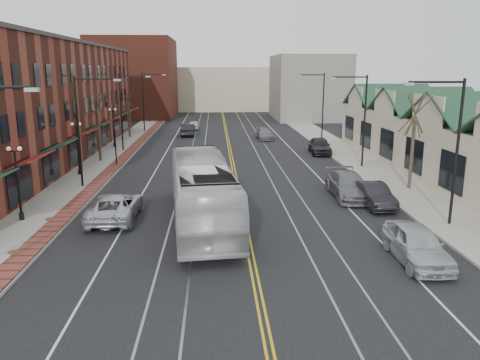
{
  "coord_description": "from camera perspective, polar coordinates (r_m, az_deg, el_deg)",
  "views": [
    {
      "loc": [
        -1.63,
        -18.34,
        8.6
      ],
      "look_at": [
        -0.12,
        9.42,
        2.0
      ],
      "focal_mm": 35.0,
      "sensor_mm": 36.0,
      "label": 1
    }
  ],
  "objects": [
    {
      "name": "distant_car_right",
      "position": [
        59.14,
        3.02,
        5.64
      ],
      "size": [
        2.21,
        4.76,
        1.35
      ],
      "primitive_type": "imported",
      "rotation": [
        0.0,
        0.0,
        0.07
      ],
      "color": "slate",
      "rests_on": "ground"
    },
    {
      "name": "ground",
      "position": [
        20.32,
        1.81,
        -11.69
      ],
      "size": [
        160.0,
        160.0,
        0.0
      ],
      "primitive_type": "plane",
      "color": "black",
      "rests_on": "ground"
    },
    {
      "name": "distant_car_far",
      "position": [
        69.03,
        -5.65,
        6.68
      ],
      "size": [
        1.64,
        3.89,
        1.31
      ],
      "primitive_type": "imported",
      "rotation": [
        0.0,
        0.0,
        3.17
      ],
      "color": "silver",
      "rests_on": "ground"
    },
    {
      "name": "streetlight_l_2",
      "position": [
        51.34,
        -13.86,
        8.98
      ],
      "size": [
        3.33,
        0.25,
        8.0
      ],
      "color": "black",
      "rests_on": "sidewalk_left"
    },
    {
      "name": "sidewalk_right",
      "position": [
        41.58,
        16.09,
        0.99
      ],
      "size": [
        4.0,
        120.0,
        0.15
      ],
      "primitive_type": "cube",
      "color": "gray",
      "rests_on": "ground"
    },
    {
      "name": "lamppost_l_3",
      "position": [
        53.9,
        -15.15,
        6.08
      ],
      "size": [
        0.84,
        0.28,
        4.27
      ],
      "color": "black",
      "rests_on": "sidewalk_left"
    },
    {
      "name": "backdrop_left",
      "position": [
        89.52,
        -12.64,
        12.02
      ],
      "size": [
        14.0,
        18.0,
        14.0
      ],
      "primitive_type": "cube",
      "color": "maroon",
      "rests_on": "ground"
    },
    {
      "name": "lamppost_l_2",
      "position": [
        40.44,
        -19.15,
        3.51
      ],
      "size": [
        0.84,
        0.28,
        4.27
      ],
      "color": "black",
      "rests_on": "sidewalk_left"
    },
    {
      "name": "parked_car_a",
      "position": [
        22.93,
        20.74,
        -7.33
      ],
      "size": [
        2.11,
        4.99,
        1.69
      ],
      "primitive_type": "imported",
      "rotation": [
        0.0,
        0.0,
        -0.02
      ],
      "color": "#B8BCC0",
      "rests_on": "ground"
    },
    {
      "name": "streetlight_r_2",
      "position": [
        57.86,
        9.68,
        9.63
      ],
      "size": [
        3.33,
        0.25,
        8.0
      ],
      "color": "black",
      "rests_on": "sidewalk_right"
    },
    {
      "name": "lamppost_l_1",
      "position": [
        29.32,
        -25.43,
        -0.57
      ],
      "size": [
        0.84,
        0.28,
        4.27
      ],
      "color": "black",
      "rests_on": "sidewalk_left"
    },
    {
      "name": "traffic_signal",
      "position": [
        43.73,
        -14.98,
        4.68
      ],
      "size": [
        0.18,
        0.15,
        3.8
      ],
      "color": "black",
      "rests_on": "sidewalk_left"
    },
    {
      "name": "sidewalk_left",
      "position": [
        40.62,
        -17.84,
        0.59
      ],
      "size": [
        4.0,
        120.0,
        0.15
      ],
      "primitive_type": "cube",
      "color": "gray",
      "rests_on": "ground"
    },
    {
      "name": "streetlight_r_0",
      "position": [
        27.68,
        24.26,
        4.75
      ],
      "size": [
        3.33,
        0.25,
        8.0
      ],
      "color": "black",
      "rests_on": "sidewalk_right"
    },
    {
      "name": "backdrop_mid",
      "position": [
        103.43,
        -2.26,
        11.07
      ],
      "size": [
        22.0,
        14.0,
        9.0
      ],
      "primitive_type": "cube",
      "color": "beige",
      "rests_on": "ground"
    },
    {
      "name": "parked_car_c",
      "position": [
        32.89,
        13.09,
        -0.65
      ],
      "size": [
        2.45,
        5.83,
        1.68
      ],
      "primitive_type": "imported",
      "rotation": [
        0.0,
        0.0,
        -0.02
      ],
      "color": "slate",
      "rests_on": "ground"
    },
    {
      "name": "streetlight_l_1",
      "position": [
        35.79,
        -18.5,
        6.94
      ],
      "size": [
        3.33,
        0.25,
        8.0
      ],
      "color": "black",
      "rests_on": "sidewalk_left"
    },
    {
      "name": "transit_bus",
      "position": [
        26.55,
        -4.67,
        -1.38
      ],
      "size": [
        4.47,
        13.67,
        3.74
      ],
      "primitive_type": "imported",
      "rotation": [
        0.0,
        0.0,
        3.24
      ],
      "color": "silver",
      "rests_on": "ground"
    },
    {
      "name": "distant_car_left",
      "position": [
        62.51,
        -6.35,
        6.11
      ],
      "size": [
        1.71,
        4.9,
        1.61
      ],
      "primitive_type": "imported",
      "rotation": [
        0.0,
        0.0,
        3.14
      ],
      "color": "black",
      "rests_on": "ground"
    },
    {
      "name": "tree_right_mid",
      "position": [
        35.63,
        20.35,
        4.7
      ],
      "size": [
        1.9,
        1.46,
        6.93
      ],
      "color": "#382B21",
      "rests_on": "sidewalk_right"
    },
    {
      "name": "parked_car_d",
      "position": [
        49.45,
        9.71,
        4.15
      ],
      "size": [
        2.37,
        5.13,
        1.7
      ],
      "primitive_type": "imported",
      "rotation": [
        0.0,
        0.0,
        -0.07
      ],
      "color": "black",
      "rests_on": "ground"
    },
    {
      "name": "backdrop_right",
      "position": [
        85.04,
        8.31,
        11.13
      ],
      "size": [
        12.0,
        16.0,
        11.0
      ],
      "primitive_type": "cube",
      "color": "slate",
      "rests_on": "ground"
    },
    {
      "name": "manhole_far",
      "position": [
        29.27,
        -22.12,
        -4.43
      ],
      "size": [
        0.6,
        0.6,
        0.02
      ],
      "primitive_type": "cylinder",
      "color": "#592D19",
      "rests_on": "sidewalk_left"
    },
    {
      "name": "building_left",
      "position": [
        48.65,
        -24.32,
        8.54
      ],
      "size": [
        10.0,
        50.0,
        11.0
      ],
      "primitive_type": "cube",
      "color": "maroon",
      "rests_on": "ground"
    },
    {
      "name": "building_right",
      "position": [
        43.53,
        23.78,
        3.9
      ],
      "size": [
        8.0,
        36.0,
        4.6
      ],
      "primitive_type": "cube",
      "color": "beige",
      "rests_on": "ground"
    },
    {
      "name": "parked_car_b",
      "position": [
        31.15,
        15.99,
        -1.77
      ],
      "size": [
        1.78,
        4.62,
        1.5
      ],
      "primitive_type": "imported",
      "rotation": [
        0.0,
        0.0,
        0.04
      ],
      "color": "black",
      "rests_on": "ground"
    },
    {
      "name": "parked_suv",
      "position": [
        28.27,
        -15.0,
        -3.16
      ],
      "size": [
        2.69,
        5.71,
        1.58
      ],
      "primitive_type": "imported",
      "rotation": [
        0.0,
        0.0,
        3.15
      ],
      "color": "silver",
      "rests_on": "ground"
    },
    {
      "name": "tree_left_near",
      "position": [
        45.94,
        -16.9,
        6.42
      ],
      "size": [
        1.78,
        1.37,
        6.48
      ],
      "color": "#382B21",
      "rests_on": "sidewalk_left"
    },
    {
      "name": "streetlight_r_1",
      "position": [
        42.44,
        14.42,
        8.11
      ],
      "size": [
        3.33,
        0.25,
        8.0
      ],
      "color": "black",
      "rests_on": "sidewalk_right"
    },
    {
      "name": "streetlight_l_3",
      "position": [
        67.1,
        -11.36,
        10.05
      ],
      "size": [
        3.33,
        0.25,
        8.0
      ],
      "color": "black",
      "rests_on": "sidewalk_left"
    },
    {
      "name": "tree_left_far",
      "position": [
        61.54,
        -13.42,
        8.03
      ],
      "size": [
        1.66,
        1.28,
        6.02
      ],
      "color": "#382B21",
      "rests_on": "sidewalk_left"
    },
    {
      "name": "manhole_mid",
      "position": [
        24.86,
        -25.79,
        -7.89
      ],
      "size": [
        0.6,
        0.6,
        0.02
      ],
      "primitive_type": "cylinder",
      "color": "#592D19",
      "rests_on": "sidewalk_left"
    }
  ]
}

